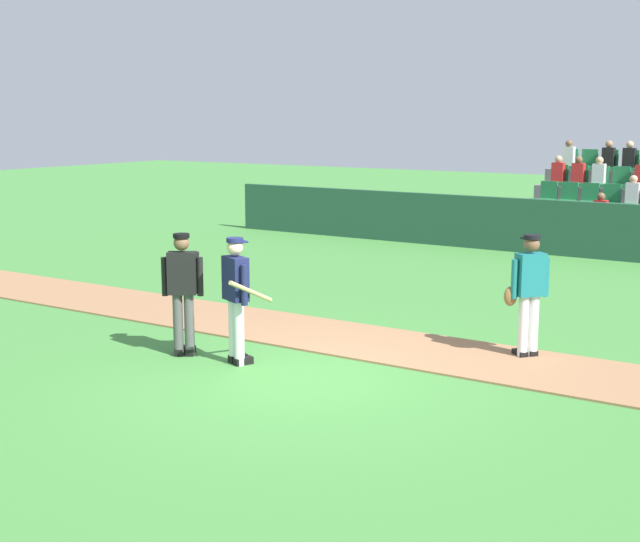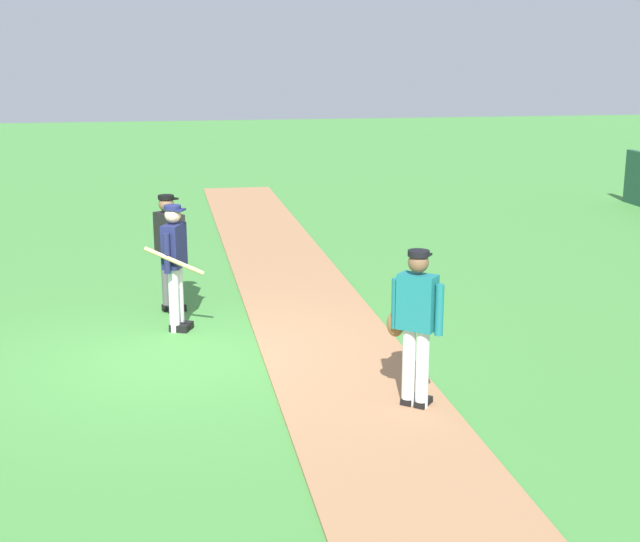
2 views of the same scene
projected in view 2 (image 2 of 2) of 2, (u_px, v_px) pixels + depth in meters
The scene contains 5 objects.
ground_plane at pixel (175, 357), 11.08m from camera, with size 80.00×80.00×0.00m, color #42843A.
infield_dirt_path at pixel (331, 347), 11.43m from camera, with size 28.00×1.85×0.03m, color #9E704C.
batter_navy_jersey at pixel (175, 262), 11.93m from camera, with size 0.62×0.80×1.76m.
umpire_home_plate at pixel (169, 246), 12.78m from camera, with size 0.53×0.46×1.76m.
runner_teal_jersey at pixel (416, 323), 9.27m from camera, with size 0.53×0.53×1.76m.
Camera 2 is at (10.64, -0.08, 3.76)m, focal length 48.98 mm.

